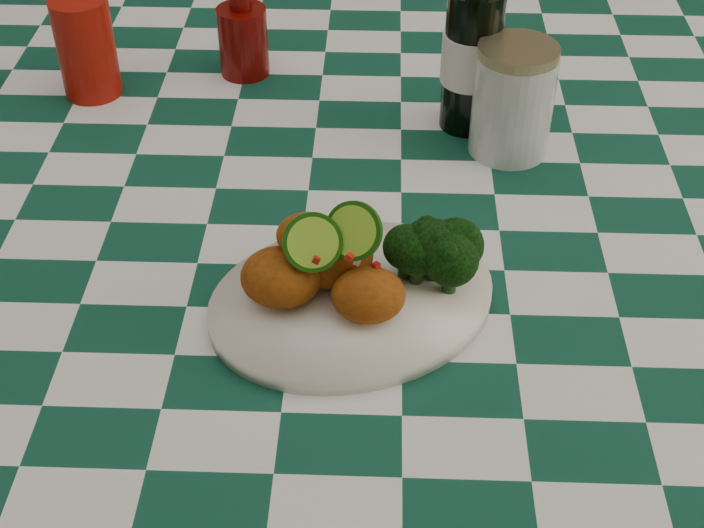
# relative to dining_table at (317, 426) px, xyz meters

# --- Properties ---
(dining_table) EXTENTS (1.66, 1.06, 0.79)m
(dining_table) POSITION_rel_dining_table_xyz_m (0.00, 0.00, 0.00)
(dining_table) COLOR #0F4130
(dining_table) RESTS_ON ground
(plate) EXTENTS (0.34, 0.31, 0.02)m
(plate) POSITION_rel_dining_table_xyz_m (0.06, -0.19, 0.40)
(plate) COLOR white
(plate) RESTS_ON dining_table
(fried_chicken_pile) EXTENTS (0.14, 0.10, 0.09)m
(fried_chicken_pile) POSITION_rel_dining_table_xyz_m (0.04, -0.19, 0.46)
(fried_chicken_pile) COLOR #96480E
(fried_chicken_pile) RESTS_ON plate
(broccoli_side) EXTENTS (0.09, 0.09, 0.06)m
(broccoli_side) POSITION_rel_dining_table_xyz_m (0.13, -0.18, 0.44)
(broccoli_side) COLOR black
(broccoli_side) RESTS_ON plate
(red_tumbler) EXTENTS (0.09, 0.09, 0.13)m
(red_tumbler) POSITION_rel_dining_table_xyz_m (-0.29, 0.20, 0.46)
(red_tumbler) COLOR #971108
(red_tumbler) RESTS_ON dining_table
(ketchup_bottle) EXTENTS (0.06, 0.06, 0.13)m
(ketchup_bottle) POSITION_rel_dining_table_xyz_m (-0.10, 0.26, 0.46)
(ketchup_bottle) COLOR #5A0704
(ketchup_bottle) RESTS_ON dining_table
(mason_jar) EXTENTS (0.11, 0.11, 0.13)m
(mason_jar) POSITION_rel_dining_table_xyz_m (0.23, 0.09, 0.46)
(mason_jar) COLOR #B2BCBA
(mason_jar) RESTS_ON dining_table
(beer_bottle) EXTENTS (0.08, 0.08, 0.24)m
(beer_bottle) POSITION_rel_dining_table_xyz_m (0.18, 0.15, 0.51)
(beer_bottle) COLOR black
(beer_bottle) RESTS_ON dining_table
(wooden_chair_left) EXTENTS (0.52, 0.54, 1.03)m
(wooden_chair_left) POSITION_rel_dining_table_xyz_m (-0.42, 0.72, 0.12)
(wooden_chair_left) COLOR #472814
(wooden_chair_left) RESTS_ON ground
(wooden_chair_right) EXTENTS (0.61, 0.63, 1.00)m
(wooden_chair_right) POSITION_rel_dining_table_xyz_m (0.29, 0.69, 0.11)
(wooden_chair_right) COLOR #472814
(wooden_chair_right) RESTS_ON ground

